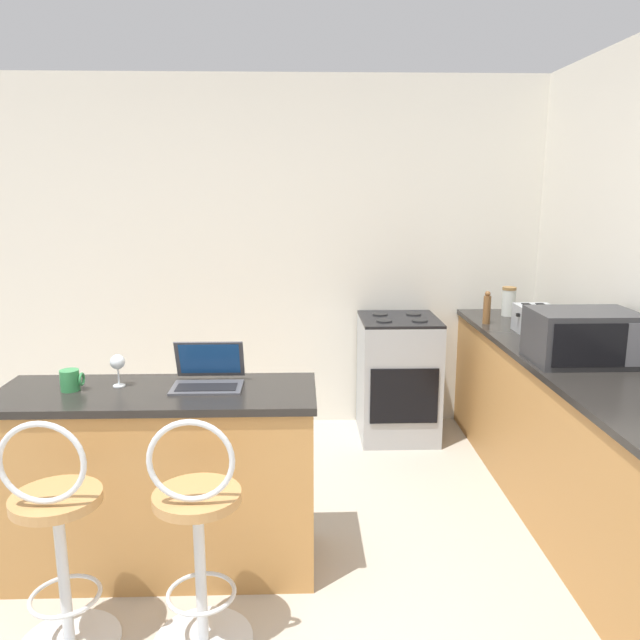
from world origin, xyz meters
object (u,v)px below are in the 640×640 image
microwave (583,337)px  storage_jar (509,301)px  stove_range (398,377)px  laptop (208,375)px  pepper_mill (487,308)px  toaster (537,320)px  mug_green (71,380)px  wine_glass_short (118,363)px  bar_stool_far (198,541)px  bar_stool_near (59,544)px

microwave → storage_jar: 1.24m
storage_jar → stove_range: bearing=-176.1°
laptop → stove_range: (1.14, 1.52, -0.50)m
pepper_mill → toaster: bearing=-53.0°
mug_green → wine_glass_short: (0.20, 0.06, 0.06)m
bar_stool_far → toaster: 2.56m
laptop → microwave: microwave is taller
bar_stool_near → toaster: 2.98m
microwave → wine_glass_short: 2.37m
wine_glass_short → stove_range: bearing=44.4°
microwave → storage_jar: size_ratio=2.52×
toaster → mug_green: (-2.56, -1.06, -0.04)m
mug_green → toaster: bearing=22.6°
laptop → toaster: (1.94, 1.00, 0.04)m
bar_stool_far → wine_glass_short: bearing=125.6°
bar_stool_far → storage_jar: (1.91, 2.21, 0.53)m
bar_stool_far → stove_range: 2.42m
microwave → pepper_mill: 1.00m
laptop → mug_green: size_ratio=3.13×
bar_stool_far → laptop: 0.79m
storage_jar → mug_green: bearing=-147.4°
bar_stool_far → toaster: toaster is taller
bar_stool_far → storage_jar: bearing=49.2°
bar_stool_far → toaster: size_ratio=3.26×
laptop → storage_jar: bearing=39.1°
bar_stool_near → stove_range: (1.64, 2.16, -0.02)m
pepper_mill → bar_stool_near: bearing=-138.6°
stove_range → storage_jar: 0.97m
microwave → pepper_mill: bearing=102.7°
laptop → mug_green: bearing=-174.6°
toaster → mug_green: 2.77m
toaster → storage_jar: size_ratio=1.44×
bar_stool_far → laptop: (-0.03, 0.63, 0.48)m
bar_stool_near → bar_stool_far: size_ratio=1.00×
bar_stool_far → mug_green: 0.99m
bar_stool_near → mug_green: bearing=101.8°
bar_stool_far → laptop: bearing=93.2°
laptop → microwave: size_ratio=0.61×
mug_green → pepper_mill: (2.32, 1.37, 0.06)m
bar_stool_far → bar_stool_near: bearing=180.0°
toaster → wine_glass_short: bearing=-156.8°
toaster → storage_jar: 0.57m
toaster → pepper_mill: size_ratio=1.34×
bar_stool_far → pepper_mill: (1.67, 1.94, 0.53)m
laptop → mug_green: 0.62m
microwave → pepper_mill: size_ratio=2.34×
bar_stool_far → laptop: size_ratio=3.05×
bar_stool_near → toaster: toaster is taller
bar_stool_far → microwave: bearing=27.1°
toaster → stove_range: bearing=146.8°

